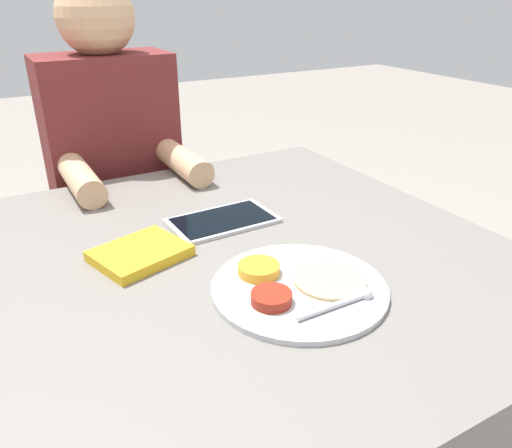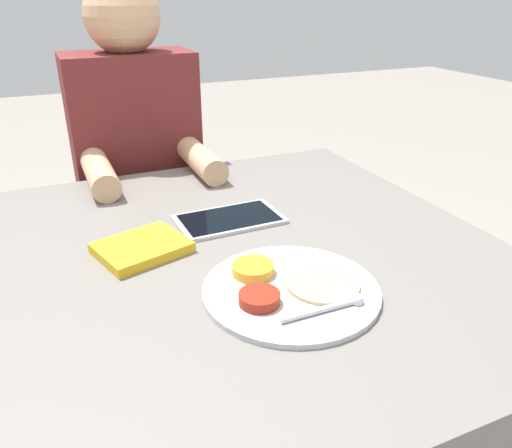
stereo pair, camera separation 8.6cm
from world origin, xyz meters
TOP-DOWN VIEW (x-y plane):
  - dining_table at (0.00, 0.00)m, footprint 1.26×1.03m
  - thali_tray at (0.15, -0.18)m, footprint 0.30×0.30m
  - red_notebook at (-0.05, 0.06)m, footprint 0.19×0.17m
  - tablet_device at (0.16, 0.13)m, footprint 0.23×0.14m
  - person_diner at (0.07, 0.67)m, footprint 0.36×0.45m

SIDE VIEW (x-z plane):
  - dining_table at x=0.00m, z-range 0.00..0.75m
  - person_diner at x=0.07m, z-range -0.03..1.21m
  - tablet_device at x=0.16m, z-range 0.75..0.75m
  - thali_tray at x=0.15m, z-range 0.74..0.77m
  - red_notebook at x=-0.05m, z-range 0.74..0.76m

